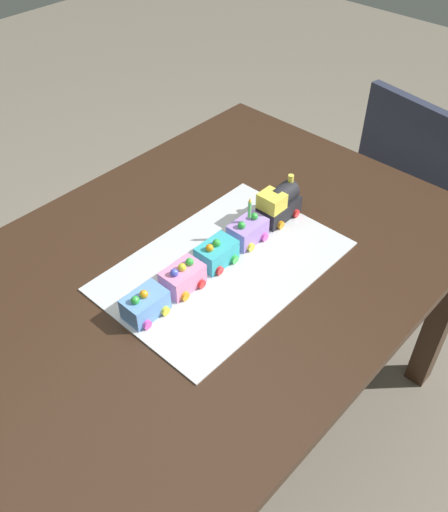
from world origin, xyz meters
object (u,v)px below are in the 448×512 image
Objects in this scene: dining_table at (207,289)px; cake_car_hopper_lavender at (248,231)px; cake_locomotive at (279,203)px; birthday_candle at (250,208)px; cake_car_caboose_sky_blue at (145,305)px; cake_car_flatbed_turquoise at (217,253)px; chair at (417,188)px; cake_car_tanker_bubblegum at (183,277)px.

cake_car_hopper_lavender is (-0.13, 0.03, 0.14)m from dining_table.
cake_locomotive is 0.14m from birthday_candle.
cake_locomotive is 2.32× the size of birthday_candle.
dining_table is 10.00× the size of cake_locomotive.
cake_car_caboose_sky_blue is (0.23, 0.03, 0.14)m from dining_table.
cake_car_flatbed_turquoise is at bearing 180.00° from cake_car_caboose_sky_blue.
dining_table is at bearing -12.10° from birthday_candle.
birthday_candle is at bearing -0.00° from cake_locomotive.
birthday_candle is (-0.12, -0.00, 0.07)m from cake_car_flatbed_turquoise.
cake_car_hopper_lavender reaches higher than dining_table.
cake_locomotive is at bearing -180.00° from cake_car_flatbed_turquoise.
chair is 8.60× the size of cake_car_caboose_sky_blue.
chair is 8.60× the size of cake_car_hopper_lavender.
chair and cake_locomotive have the same top height.
cake_locomotive is 1.40× the size of cake_car_flatbed_turquoise.
cake_locomotive reaches higher than dining_table.
birthday_candle reaches higher than cake_car_flatbed_turquoise.
cake_car_hopper_lavender and cake_car_caboose_sky_blue have the same top height.
cake_locomotive is 1.40× the size of cake_car_tanker_bubblegum.
cake_car_tanker_bubblegum is (0.36, 0.00, -0.02)m from cake_locomotive.
cake_car_tanker_bubblegum reaches higher than dining_table.
cake_car_flatbed_turquoise is 0.24m from cake_car_caboose_sky_blue.
cake_car_flatbed_turquoise is (0.25, 0.00, -0.02)m from cake_locomotive.
cake_car_tanker_bubblegum and cake_car_caboose_sky_blue have the same top height.
cake_car_flatbed_turquoise is (0.12, 0.00, 0.00)m from cake_car_hopper_lavender.
cake_car_flatbed_turquoise and cake_car_tanker_bubblegum have the same top height.
cake_car_hopper_lavender is (0.90, -0.08, 0.30)m from chair.
chair is at bearing 174.35° from cake_locomotive.
cake_car_tanker_bubblegum is at bearing 180.00° from cake_car_caboose_sky_blue.
birthday_candle is at bearing -180.00° from cake_car_caboose_sky_blue.
cake_locomotive is 0.13m from cake_car_hopper_lavender.
dining_table is at bearing 94.65° from chair.
birthday_candle is (-0.13, 0.03, 0.21)m from dining_table.
chair reaches higher than dining_table.
cake_car_flatbed_turquoise is 0.12m from cake_car_tanker_bubblegum.
cake_car_tanker_bubblegum is at bearing 96.62° from chair.
birthday_candle is at bearing -180.00° from cake_car_tanker_bubblegum.
cake_car_tanker_bubblegum is 0.25m from birthday_candle.
chair is 1.30m from cake_car_caboose_sky_blue.
cake_car_hopper_lavender is 1.00× the size of cake_car_tanker_bubblegum.
cake_locomotive is (0.78, -0.08, 0.32)m from chair.
chair is at bearing 176.51° from cake_car_caboose_sky_blue.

